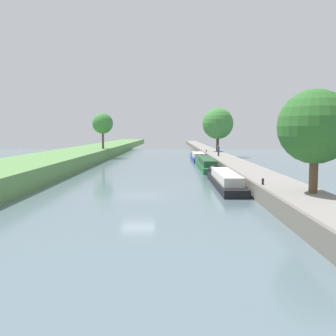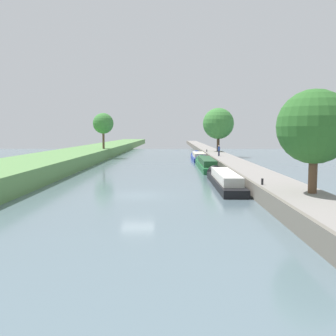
{
  "view_description": "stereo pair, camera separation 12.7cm",
  "coord_description": "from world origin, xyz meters",
  "px_view_note": "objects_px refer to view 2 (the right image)",
  "views": [
    {
      "loc": [
        2.52,
        -28.92,
        4.82
      ],
      "look_at": [
        2.17,
        11.6,
        1.0
      ],
      "focal_mm": 41.28,
      "sensor_mm": 36.0,
      "label": 1
    },
    {
      "loc": [
        2.65,
        -28.92,
        4.82
      ],
      "look_at": [
        2.17,
        11.6,
        1.0
      ],
      "focal_mm": 41.28,
      "sensor_mm": 36.0,
      "label": 2
    }
  ],
  "objects_px": {
    "mooring_bollard_near": "(262,182)",
    "mooring_bollard_far": "(207,151)",
    "narrowboat_green": "(206,164)",
    "narrowboat_blue": "(198,157)",
    "narrowboat_black": "(224,179)",
    "person_walking": "(219,150)"
  },
  "relations": [
    {
      "from": "mooring_bollard_near",
      "to": "person_walking",
      "type": "bearing_deg",
      "value": 88.6
    },
    {
      "from": "mooring_bollard_far",
      "to": "narrowboat_blue",
      "type": "bearing_deg",
      "value": -109.92
    },
    {
      "from": "person_walking",
      "to": "mooring_bollard_far",
      "type": "relative_size",
      "value": 3.69
    },
    {
      "from": "narrowboat_blue",
      "to": "narrowboat_black",
      "type": "bearing_deg",
      "value": -89.66
    },
    {
      "from": "narrowboat_green",
      "to": "mooring_bollard_far",
      "type": "height_order",
      "value": "mooring_bollard_far"
    },
    {
      "from": "mooring_bollard_near",
      "to": "mooring_bollard_far",
      "type": "bearing_deg",
      "value": 90.0
    },
    {
      "from": "narrowboat_black",
      "to": "narrowboat_blue",
      "type": "distance_m",
      "value": 31.46
    },
    {
      "from": "narrowboat_green",
      "to": "mooring_bollard_near",
      "type": "distance_m",
      "value": 24.13
    },
    {
      "from": "mooring_bollard_near",
      "to": "mooring_bollard_far",
      "type": "xyz_separation_m",
      "value": [
        0.0,
        44.19,
        0.0
      ]
    },
    {
      "from": "person_walking",
      "to": "narrowboat_blue",
      "type": "bearing_deg",
      "value": 111.76
    },
    {
      "from": "narrowboat_green",
      "to": "mooring_bollard_far",
      "type": "bearing_deg",
      "value": 84.59
    },
    {
      "from": "narrowboat_blue",
      "to": "mooring_bollard_far",
      "type": "xyz_separation_m",
      "value": [
        1.91,
        5.27,
        0.79
      ]
    },
    {
      "from": "narrowboat_black",
      "to": "mooring_bollard_far",
      "type": "xyz_separation_m",
      "value": [
        1.72,
        36.73,
        0.77
      ]
    },
    {
      "from": "narrowboat_green",
      "to": "mooring_bollard_far",
      "type": "distance_m",
      "value": 20.25
    },
    {
      "from": "narrowboat_black",
      "to": "narrowboat_blue",
      "type": "relative_size",
      "value": 1.16
    },
    {
      "from": "person_walking",
      "to": "mooring_bollard_near",
      "type": "bearing_deg",
      "value": -91.4
    },
    {
      "from": "narrowboat_blue",
      "to": "person_walking",
      "type": "relative_size",
      "value": 7.39
    },
    {
      "from": "narrowboat_blue",
      "to": "mooring_bollard_far",
      "type": "distance_m",
      "value": 5.66
    },
    {
      "from": "narrowboat_green",
      "to": "mooring_bollard_near",
      "type": "bearing_deg",
      "value": -85.47
    },
    {
      "from": "narrowboat_black",
      "to": "narrowboat_blue",
      "type": "height_order",
      "value": "narrowboat_blue"
    },
    {
      "from": "narrowboat_green",
      "to": "narrowboat_blue",
      "type": "relative_size",
      "value": 1.35
    },
    {
      "from": "person_walking",
      "to": "narrowboat_black",
      "type": "bearing_deg",
      "value": -95.8
    }
  ]
}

